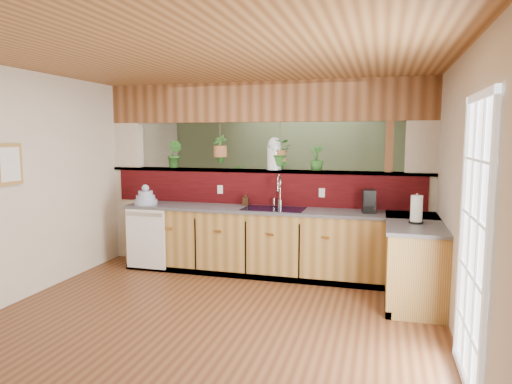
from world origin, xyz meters
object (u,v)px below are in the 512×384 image
(soap_dispenser, at_px, (246,199))
(glass_jar, at_px, (274,154))
(dish_stack, at_px, (146,198))
(faucet, at_px, (279,189))
(paper_towel, at_px, (416,210))
(coffee_maker, at_px, (369,202))
(shelving_console, at_px, (263,210))

(soap_dispenser, relative_size, glass_jar, 0.40)
(soap_dispenser, bearing_deg, glass_jar, 29.67)
(dish_stack, xyz_separation_m, soap_dispenser, (1.38, 0.28, 0.00))
(faucet, xyz_separation_m, paper_towel, (1.71, -0.73, -0.09))
(dish_stack, relative_size, coffee_maker, 1.14)
(soap_dispenser, xyz_separation_m, shelving_console, (-0.29, 2.10, -0.49))
(coffee_maker, bearing_deg, dish_stack, 176.02)
(faucet, distance_m, coffee_maker, 1.19)
(glass_jar, height_order, shelving_console, glass_jar)
(dish_stack, distance_m, soap_dispenser, 1.41)
(paper_towel, relative_size, glass_jar, 0.74)
(soap_dispenser, xyz_separation_m, coffee_maker, (1.66, -0.13, 0.04))
(coffee_maker, bearing_deg, shelving_console, 124.35)
(faucet, bearing_deg, coffee_maker, -5.71)
(paper_towel, height_order, glass_jar, glass_jar)
(coffee_maker, distance_m, shelving_console, 3.01)
(dish_stack, bearing_deg, faucet, 8.12)
(dish_stack, bearing_deg, coffee_maker, 2.78)
(soap_dispenser, distance_m, coffee_maker, 1.67)
(dish_stack, relative_size, glass_jar, 0.72)
(shelving_console, bearing_deg, faucet, -92.08)
(faucet, distance_m, paper_towel, 1.86)
(faucet, xyz_separation_m, coffee_maker, (1.18, -0.12, -0.11))
(coffee_maker, relative_size, glass_jar, 0.64)
(soap_dispenser, distance_m, shelving_console, 2.18)
(dish_stack, distance_m, coffee_maker, 3.05)
(faucet, height_order, soap_dispenser, faucet)
(dish_stack, height_order, coffee_maker, coffee_maker)
(paper_towel, xyz_separation_m, shelving_console, (-2.48, 2.85, -0.55))
(coffee_maker, xyz_separation_m, paper_towel, (0.53, -0.61, 0.02))
(dish_stack, xyz_separation_m, coffee_maker, (3.04, 0.15, 0.04))
(soap_dispenser, xyz_separation_m, paper_towel, (2.19, -0.75, 0.06))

